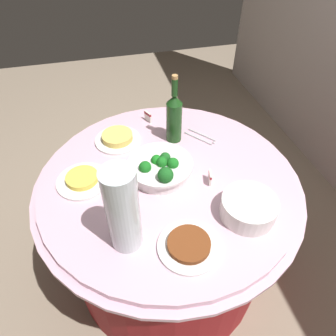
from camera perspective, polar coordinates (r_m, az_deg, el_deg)
The scene contains 12 objects.
ground_plane at distance 1.91m, azimuth 0.00°, elevation -17.43°, with size 6.00×6.00×0.00m, color gray.
buffet_table at distance 1.59m, azimuth 0.00°, elevation -10.88°, with size 1.16×1.16×0.74m.
broccoli_bowl at distance 1.29m, azimuth -1.42°, elevation 0.10°, with size 0.28×0.28×0.12m.
plate_stack at distance 1.18m, azimuth 14.88°, elevation -7.21°, with size 0.21×0.21×0.08m.
wine_bottle at distance 1.43m, azimuth 1.16°, elevation 9.57°, with size 0.07×0.07×0.34m.
decorative_fruit_vase at distance 0.99m, azimuth -8.38°, elevation -8.47°, with size 0.11×0.11×0.34m.
serving_tongs at distance 1.52m, azimuth 6.27°, elevation 5.79°, with size 0.15×0.13×0.01m.
food_plate_noodles at distance 1.50m, azimuth -9.44°, elevation 5.53°, with size 0.22×0.22×0.04m.
food_plate_fried_egg at distance 1.33m, azimuth -15.73°, elevation -2.11°, with size 0.22×0.22×0.04m.
food_plate_stir_fry at distance 1.08m, azimuth 3.93°, elevation -14.27°, with size 0.22×0.22×0.03m.
label_placard_front at distance 1.61m, azimuth -3.92°, elevation 9.66°, with size 0.05×0.03×0.05m.
label_placard_mid at distance 1.28m, azimuth 7.88°, elevation -1.69°, with size 0.05×0.02×0.05m.
Camera 1 is at (0.89, -0.23, 1.67)m, focal length 32.48 mm.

